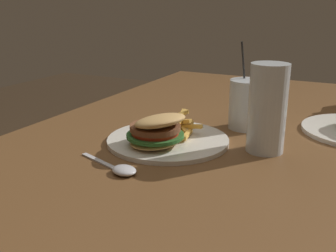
# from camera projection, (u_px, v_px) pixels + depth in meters

# --- Properties ---
(dining_table) EXTENTS (1.56, 1.01, 0.78)m
(dining_table) POSITION_uv_depth(u_px,v_px,m) (234.00, 179.00, 0.97)
(dining_table) COLOR brown
(dining_table) RESTS_ON ground_plane
(meal_plate_near) EXTENTS (0.28, 0.28, 0.09)m
(meal_plate_near) POSITION_uv_depth(u_px,v_px,m) (163.00, 135.00, 0.86)
(meal_plate_near) COLOR silver
(meal_plate_near) RESTS_ON dining_table
(beer_glass) EXTENTS (0.08, 0.08, 0.19)m
(beer_glass) POSITION_uv_depth(u_px,v_px,m) (267.00, 111.00, 0.82)
(beer_glass) COLOR silver
(beer_glass) RESTS_ON dining_table
(juice_glass) EXTENTS (0.09, 0.09, 0.21)m
(juice_glass) POSITION_uv_depth(u_px,v_px,m) (247.00, 107.00, 0.98)
(juice_glass) COLOR silver
(juice_glass) RESTS_ON dining_table
(spoon) EXTENTS (0.08, 0.16, 0.01)m
(spoon) POSITION_uv_depth(u_px,v_px,m) (121.00, 169.00, 0.73)
(spoon) COLOR silver
(spoon) RESTS_ON dining_table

